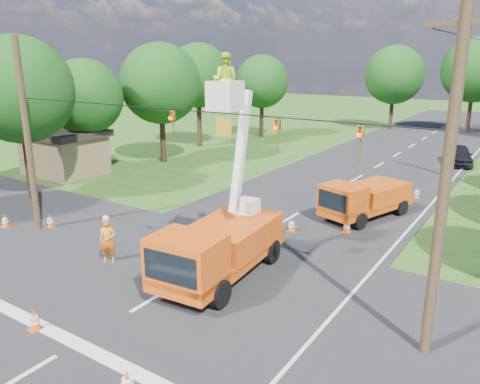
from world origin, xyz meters
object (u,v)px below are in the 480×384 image
Objects in this scene: tree_left_c at (85,97)px; traffic_cone_1 at (127,383)px; tree_far_b at (475,70)px; traffic_cone_4 at (50,221)px; ground_worker at (108,241)px; bucket_truck at (220,235)px; second_truck at (364,199)px; tree_left_b at (19,90)px; traffic_cone_5 at (5,220)px; tree_left_f at (262,82)px; traffic_cone_6 at (417,192)px; shed at (64,152)px; traffic_cone_3 at (347,226)px; pole_left at (27,138)px; tree_left_d at (160,84)px; traffic_cone_2 at (292,224)px; traffic_cone_0 at (34,320)px; tree_left_e at (198,76)px; tree_far_a at (394,75)px; distant_car at (459,155)px; pole_right_near at (446,178)px.

traffic_cone_1 is at bearing -37.63° from tree_left_c.
traffic_cone_4 is at bearing -105.37° from tree_far_b.
ground_worker is 0.18× the size of tree_far_b.
tree_far_b reaches higher than bucket_truck.
second_truck is 19.79m from tree_left_b.
ground_worker is 7.43m from traffic_cone_5.
tree_left_b reaches higher than traffic_cone_4.
traffic_cone_6 is at bearing -36.68° from tree_left_f.
shed is (-21.13, -2.29, 0.55)m from second_truck.
traffic_cone_3 is 0.08× the size of tree_left_f.
traffic_cone_3 is 14.43m from traffic_cone_4.
traffic_cone_4 is 4.18m from pole_left.
tree_left_d is at bearing 89.41° from ground_worker.
tree_left_f reaches higher than shed.
tree_left_f is at bearing 100.66° from traffic_cone_4.
traffic_cone_0 is at bearing -102.48° from traffic_cone_2.
tree_left_e is 0.99× the size of tree_far_a.
tree_left_d is (-20.00, -11.82, 5.36)m from distant_car.
pole_right_near reaches higher than bucket_truck.
tree_left_c is at bearing 171.80° from traffic_cone_2.
tree_left_c is 0.96× the size of tree_left_f.
tree_left_b is (-3.42, 3.74, 5.95)m from traffic_cone_5.
traffic_cone_3 is (2.25, 7.18, -1.39)m from bucket_truck.
shed is 0.59× the size of tree_left_b.
shed is at bearing 136.74° from pole_left.
tree_left_b is 41.11m from tree_far_a.
tree_left_f is at bearing 110.30° from traffic_cone_0.
shed is (-16.29, 13.40, 1.26)m from traffic_cone_0.
pole_left is (-12.70, -7.77, 4.14)m from traffic_cone_3.
traffic_cone_5 is at bearing -148.97° from traffic_cone_2.
ground_worker is at bearing -129.00° from traffic_cone_3.
traffic_cone_3 is 0.08× the size of pole_left.
tree_left_d is (-11.32, 15.73, 5.19)m from ground_worker.
second_truck reaches higher than traffic_cone_0.
second_truck reaches higher than traffic_cone_3.
traffic_cone_6 is 0.07× the size of tree_far_a.
traffic_cone_2 is 39.10m from tree_far_b.
traffic_cone_2 is 18.96m from tree_left_d.
traffic_cone_5 is at bearing -135.45° from distant_car.
tree_left_b is 6.38m from tree_left_c.
traffic_cone_1 is at bearing -25.53° from pole_left.
traffic_cone_1 is 0.13× the size of shed.
traffic_cone_3 is 0.07× the size of tree_far_b.
distant_car is 29.96m from traffic_cone_4.
distant_car is at bearing -58.28° from tree_far_a.
tree_left_f is (-18.00, 22.23, 5.33)m from traffic_cone_3.
tree_left_f is at bearing 113.57° from bucket_truck.
shed is at bearing 175.43° from traffic_cone_2.
tree_left_b is 12.01m from tree_left_d.
traffic_cone_5 is 31.42m from tree_left_f.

